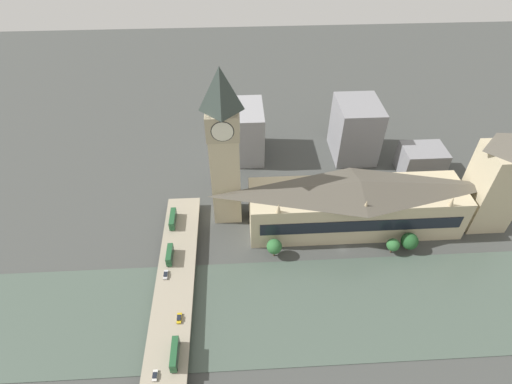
{
  "coord_description": "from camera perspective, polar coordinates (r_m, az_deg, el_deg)",
  "views": [
    {
      "loc": [
        -121.65,
        48.37,
        148.76
      ],
      "look_at": [
        20.5,
        40.42,
        20.67
      ],
      "focal_mm": 28.0,
      "sensor_mm": 36.0,
      "label": 1
    }
  ],
  "objects": [
    {
      "name": "clock_tower",
      "position": [
        182.65,
        -4.59,
        6.6
      ],
      "size": [
        14.94,
        14.94,
        81.37
      ],
      "color": "#C1B28E",
      "rests_on": "ground_plane"
    },
    {
      "name": "parliament_hall",
      "position": [
        200.33,
        14.05,
        -1.71
      ],
      "size": [
        26.12,
        103.46,
        28.98
      ],
      "color": "#C1B28E",
      "rests_on": "ground_plane"
    },
    {
      "name": "tree_embankment_near",
      "position": [
        186.48,
        2.63,
        -7.79
      ],
      "size": [
        7.2,
        7.2,
        10.15
      ],
      "color": "brown",
      "rests_on": "ground_plane"
    },
    {
      "name": "victoria_tower",
      "position": [
        220.79,
        31.13,
        1.43
      ],
      "size": [
        19.74,
        19.74,
        56.96
      ],
      "color": "#C1B28E",
      "rests_on": "ground_plane"
    },
    {
      "name": "city_block_east",
      "position": [
        241.79,
        -1.42,
        8.61
      ],
      "size": [
        31.07,
        20.22,
        31.67
      ],
      "color": "#939399",
      "rests_on": "ground_plane"
    },
    {
      "name": "city_block_center",
      "position": [
        249.35,
        22.52,
        4.13
      ],
      "size": [
        18.24,
        23.85,
        16.94
      ],
      "color": "gray",
      "rests_on": "ground_plane"
    },
    {
      "name": "road_bridge",
      "position": [
        173.27,
        -11.9,
        -16.06
      ],
      "size": [
        131.31,
        16.52,
        5.17
      ],
      "color": "gray",
      "rests_on": "ground_plane"
    },
    {
      "name": "double_decker_bus_mid",
      "position": [
        200.8,
        -11.8,
        -3.75
      ],
      "size": [
        11.9,
        2.63,
        4.8
      ],
      "color": "#235B33",
      "rests_on": "road_bridge"
    },
    {
      "name": "ground_plane",
      "position": [
        198.17,
        12.21,
        -7.99
      ],
      "size": [
        600.0,
        600.0,
        0.0
      ],
      "primitive_type": "plane",
      "color": "#424442"
    },
    {
      "name": "car_southbound_lead",
      "position": [
        168.5,
        -10.92,
        -17.27
      ],
      "size": [
        4.56,
        1.82,
        1.48
      ],
      "color": "gold",
      "rests_on": "road_bridge"
    },
    {
      "name": "double_decker_bus_lead",
      "position": [
        185.64,
        -12.23,
        -8.72
      ],
      "size": [
        10.08,
        2.49,
        4.95
      ],
      "color": "#235B33",
      "rests_on": "road_bridge"
    },
    {
      "name": "tree_embankment_mid",
      "position": [
        202.5,
        21.09,
        -6.57
      ],
      "size": [
        8.06,
        8.06,
        10.04
      ],
      "color": "brown",
      "rests_on": "ground_plane"
    },
    {
      "name": "river_water",
      "position": [
        180.76,
        14.36,
        -15.4
      ],
      "size": [
        49.65,
        360.0,
        0.3
      ],
      "primitive_type": "cube",
      "color": "#47564C",
      "rests_on": "ground_plane"
    },
    {
      "name": "double_decker_bus_rear",
      "position": [
        159.36,
        -11.55,
        -21.69
      ],
      "size": [
        11.99,
        2.52,
        5.05
      ],
      "color": "#235B33",
      "rests_on": "road_bridge"
    },
    {
      "name": "car_southbound_mid",
      "position": [
        159.71,
        -14.24,
        -24.06
      ],
      "size": [
        4.03,
        1.75,
        1.28
      ],
      "color": "silver",
      "rests_on": "road_bridge"
    },
    {
      "name": "tree_embankment_far",
      "position": [
        199.04,
        18.99,
        -7.15
      ],
      "size": [
        6.12,
        6.12,
        8.54
      ],
      "color": "brown",
      "rests_on": "ground_plane"
    },
    {
      "name": "car_southbound_tail",
      "position": [
        181.63,
        -12.78,
        -11.44
      ],
      "size": [
        4.69,
        1.8,
        1.39
      ],
      "color": "silver",
      "rests_on": "road_bridge"
    },
    {
      "name": "city_block_west",
      "position": [
        248.04,
        13.99,
        8.64
      ],
      "size": [
        30.13,
        24.55,
        34.61
      ],
      "color": "gray",
      "rests_on": "ground_plane"
    }
  ]
}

